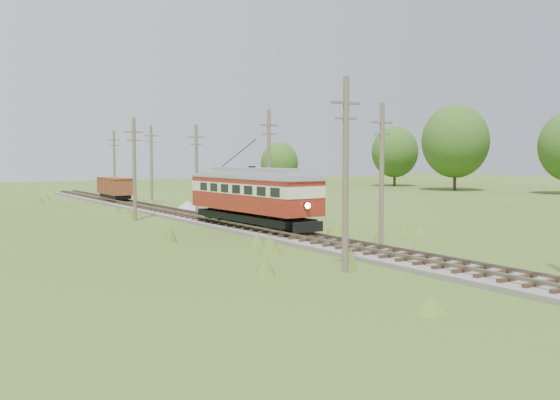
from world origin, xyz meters
TOP-DOWN VIEW (x-y plane):
  - railbed_main at (0.00, 34.00)m, footprint 3.60×96.00m
  - streetcar at (0.00, 28.02)m, footprint 3.57×13.36m
  - gondola at (0.00, 59.73)m, footprint 2.54×7.28m
  - gravel_pile at (3.03, 45.93)m, footprint 2.87×3.04m
  - utility_pole_r_2 at (3.30, 18.00)m, footprint 1.60×0.30m
  - utility_pole_r_3 at (3.20, 31.00)m, footprint 1.60×0.30m
  - utility_pole_r_4 at (3.00, 44.00)m, footprint 1.60×0.30m
  - utility_pole_r_5 at (3.40, 57.00)m, footprint 1.60×0.30m
  - utility_pole_r_6 at (3.20, 70.00)m, footprint 1.60×0.30m
  - utility_pole_l_a at (-4.20, 12.00)m, footprint 1.60×0.30m
  - utility_pole_l_b at (-4.50, 40.00)m, footprint 1.60×0.30m
  - tree_right_4 at (54.00, 58.00)m, footprint 10.50×10.50m
  - tree_right_5 at (56.00, 74.00)m, footprint 8.40×8.40m
  - tree_mid_b at (30.00, 72.00)m, footprint 5.88×5.88m

SIDE VIEW (x-z plane):
  - railbed_main at x=0.00m, z-range -0.09..0.48m
  - gravel_pile at x=3.03m, z-range -0.03..1.01m
  - gondola at x=0.00m, z-range 0.66..3.05m
  - streetcar at x=0.00m, z-range -0.25..5.81m
  - utility_pole_r_4 at x=3.00m, z-range 0.12..8.52m
  - tree_mid_b at x=30.00m, z-range 0.54..8.12m
  - utility_pole_r_2 at x=3.30m, z-range 0.12..8.72m
  - utility_pole_l_b at x=-4.50m, z-range 0.12..8.72m
  - utility_pole_r_6 at x=3.20m, z-range 0.12..8.82m
  - utility_pole_r_5 at x=3.40m, z-range 0.13..9.03m
  - utility_pole_r_3 at x=3.20m, z-range 0.13..9.13m
  - utility_pole_l_a at x=-4.20m, z-range 0.13..9.13m
  - tree_right_5 at x=56.00m, z-range 0.78..11.60m
  - tree_right_4 at x=54.00m, z-range 0.98..14.51m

